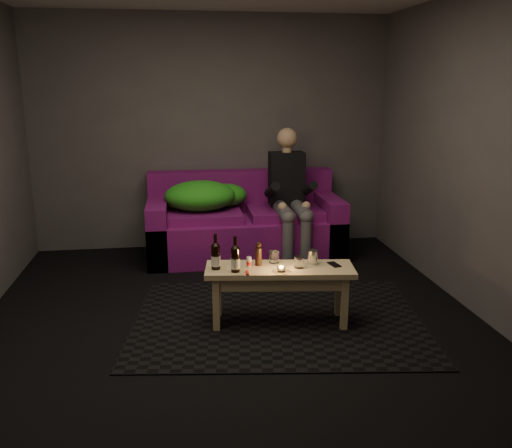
{
  "coord_description": "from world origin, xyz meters",
  "views": [
    {
      "loc": [
        -0.39,
        -3.92,
        1.86
      ],
      "look_at": [
        0.32,
        1.03,
        0.55
      ],
      "focal_mm": 38.0,
      "sensor_mm": 36.0,
      "label": 1
    }
  ],
  "objects_px": {
    "steel_cup": "(313,257)",
    "sofa": "(244,226)",
    "coffee_table": "(280,277)",
    "beer_bottle_a": "(216,256)",
    "person": "(289,192)",
    "beer_bottle_b": "(235,259)"
  },
  "relations": [
    {
      "from": "steel_cup",
      "to": "sofa",
      "type": "bearing_deg",
      "value": 100.34
    },
    {
      "from": "coffee_table",
      "to": "beer_bottle_a",
      "type": "height_order",
      "value": "beer_bottle_a"
    },
    {
      "from": "person",
      "to": "beer_bottle_a",
      "type": "relative_size",
      "value": 4.98
    },
    {
      "from": "sofa",
      "to": "person",
      "type": "relative_size",
      "value": 1.5
    },
    {
      "from": "person",
      "to": "coffee_table",
      "type": "distance_m",
      "value": 1.75
    },
    {
      "from": "beer_bottle_a",
      "to": "beer_bottle_b",
      "type": "xyz_separation_m",
      "value": [
        0.14,
        -0.08,
        -0.0
      ]
    },
    {
      "from": "person",
      "to": "steel_cup",
      "type": "relative_size",
      "value": 12.54
    },
    {
      "from": "person",
      "to": "coffee_table",
      "type": "height_order",
      "value": "person"
    },
    {
      "from": "sofa",
      "to": "coffee_table",
      "type": "height_order",
      "value": "sofa"
    },
    {
      "from": "coffee_table",
      "to": "beer_bottle_b",
      "type": "bearing_deg",
      "value": -171.38
    },
    {
      "from": "sofa",
      "to": "person",
      "type": "height_order",
      "value": "person"
    },
    {
      "from": "sofa",
      "to": "coffee_table",
      "type": "bearing_deg",
      "value": -88.26
    },
    {
      "from": "sofa",
      "to": "beer_bottle_b",
      "type": "xyz_separation_m",
      "value": [
        -0.3,
        -1.89,
        0.25
      ]
    },
    {
      "from": "person",
      "to": "beer_bottle_a",
      "type": "height_order",
      "value": "person"
    },
    {
      "from": "person",
      "to": "beer_bottle_b",
      "type": "bearing_deg",
      "value": -114.12
    },
    {
      "from": "beer_bottle_b",
      "to": "beer_bottle_a",
      "type": "bearing_deg",
      "value": 149.8
    },
    {
      "from": "beer_bottle_b",
      "to": "steel_cup",
      "type": "relative_size",
      "value": 2.5
    },
    {
      "from": "sofa",
      "to": "beer_bottle_a",
      "type": "xyz_separation_m",
      "value": [
        -0.44,
        -1.8,
        0.25
      ]
    },
    {
      "from": "sofa",
      "to": "beer_bottle_b",
      "type": "bearing_deg",
      "value": -98.93
    },
    {
      "from": "person",
      "to": "steel_cup",
      "type": "height_order",
      "value": "person"
    },
    {
      "from": "sofa",
      "to": "beer_bottle_a",
      "type": "relative_size",
      "value": 7.46
    },
    {
      "from": "steel_cup",
      "to": "coffee_table",
      "type": "bearing_deg",
      "value": -170.9
    }
  ]
}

